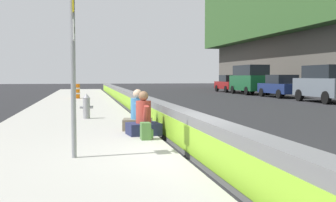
{
  "coord_description": "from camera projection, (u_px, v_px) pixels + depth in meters",
  "views": [
    {
      "loc": [
        -7.68,
        2.22,
        1.63
      ],
      "look_at": [
        5.61,
        -0.45,
        0.81
      ],
      "focal_mm": 44.63,
      "sensor_mm": 36.0,
      "label": 1
    }
  ],
  "objects": [
    {
      "name": "sidewalk_strip",
      "position": [
        61.0,
        162.0,
        7.52
      ],
      "size": [
        80.0,
        4.4,
        0.14
      ],
      "primitive_type": "cube",
      "color": "#A8A59E",
      "rests_on": "ground_plane"
    },
    {
      "name": "parked_car_far",
      "position": [
        250.0,
        79.0,
        36.62
      ],
      "size": [
        5.11,
        2.12,
        2.56
      ],
      "color": "#145128",
      "rests_on": "ground_plane"
    },
    {
      "name": "parked_car_fourth",
      "position": [
        326.0,
        83.0,
        25.43
      ],
      "size": [
        4.81,
        2.09,
        2.28
      ],
      "color": "slate",
      "rests_on": "ground_plane"
    },
    {
      "name": "backpack",
      "position": [
        146.0,
        131.0,
        9.76
      ],
      "size": [
        0.32,
        0.28,
        0.4
      ],
      "color": "#4C7A3D",
      "rests_on": "sidewalk_strip"
    },
    {
      "name": "route_sign_post",
      "position": [
        73.0,
        42.0,
        7.48
      ],
      "size": [
        0.44,
        0.09,
        3.6
      ],
      "color": "gray",
      "rests_on": "sidewalk_strip"
    },
    {
      "name": "parked_car_midline",
      "position": [
        281.0,
        86.0,
        31.37
      ],
      "size": [
        4.52,
        1.99,
        1.71
      ],
      "color": "navy",
      "rests_on": "ground_plane"
    },
    {
      "name": "ground_plane",
      "position": [
        202.0,
        160.0,
        8.05
      ],
      "size": [
        160.0,
        160.0,
        0.0
      ],
      "primitive_type": "plane",
      "color": "#232326",
      "rests_on": "ground"
    },
    {
      "name": "construction_barrel",
      "position": [
        76.0,
        91.0,
        27.52
      ],
      "size": [
        0.54,
        0.54,
        0.95
      ],
      "color": "orange",
      "rests_on": "sidewalk_strip"
    },
    {
      "name": "seated_person_foreground",
      "position": [
        143.0,
        121.0,
        10.55
      ],
      "size": [
        0.77,
        0.87,
        1.11
      ],
      "color": "#23284C",
      "rests_on": "sidewalk_strip"
    },
    {
      "name": "jersey_barrier",
      "position": [
        202.0,
        139.0,
        8.02
      ],
      "size": [
        76.0,
        0.45,
        0.85
      ],
      "color": "slate",
      "rests_on": "ground_plane"
    },
    {
      "name": "fire_hydrant",
      "position": [
        86.0,
        106.0,
        14.54
      ],
      "size": [
        0.26,
        0.46,
        0.88
      ],
      "color": "gray",
      "rests_on": "sidewalk_strip"
    },
    {
      "name": "parked_car_farther",
      "position": [
        230.0,
        83.0,
        41.97
      ],
      "size": [
        4.5,
        1.95,
        1.71
      ],
      "color": "maroon",
      "rests_on": "ground_plane"
    },
    {
      "name": "seated_person_middle",
      "position": [
        138.0,
        117.0,
        11.51
      ],
      "size": [
        0.81,
        0.91,
        1.12
      ],
      "color": "#706651",
      "rests_on": "sidewalk_strip"
    }
  ]
}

